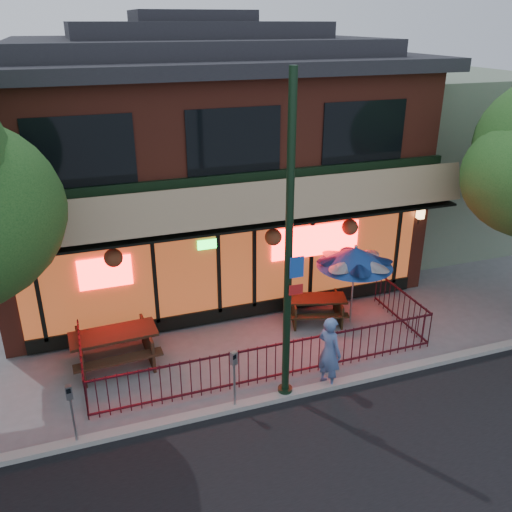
% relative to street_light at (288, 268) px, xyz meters
% --- Properties ---
extents(ground, '(80.00, 80.00, 0.00)m').
position_rel_street_light_xyz_m(ground, '(-0.00, 0.40, -3.15)').
color(ground, gray).
rests_on(ground, ground).
extents(curb, '(80.00, 0.25, 0.12)m').
position_rel_street_light_xyz_m(curb, '(-0.00, -0.10, -3.09)').
color(curb, '#999993').
rests_on(curb, ground).
extents(restaurant_building, '(12.96, 9.49, 8.05)m').
position_rel_street_light_xyz_m(restaurant_building, '(-0.00, 7.51, 0.98)').
color(restaurant_building, maroon).
rests_on(restaurant_building, ground).
extents(neighbor_building, '(6.00, 7.00, 6.00)m').
position_rel_street_light_xyz_m(neighbor_building, '(9.00, 8.10, -0.15)').
color(neighbor_building, slate).
rests_on(neighbor_building, ground).
extents(patio_fence, '(8.44, 2.62, 1.00)m').
position_rel_street_light_xyz_m(patio_fence, '(-0.00, 0.91, -2.52)').
color(patio_fence, '#3E0D17').
rests_on(patio_fence, ground).
extents(street_light, '(0.43, 0.32, 7.00)m').
position_rel_street_light_xyz_m(street_light, '(0.00, 0.00, 0.00)').
color(street_light, black).
rests_on(street_light, ground).
extents(picnic_table_left, '(2.10, 1.65, 0.87)m').
position_rel_street_light_xyz_m(picnic_table_left, '(-3.43, 2.49, -2.58)').
color(picnic_table_left, '#3C2315').
rests_on(picnic_table_left, ground).
extents(picnic_table_right, '(1.91, 1.65, 0.70)m').
position_rel_street_light_xyz_m(picnic_table_right, '(2.06, 2.80, -2.69)').
color(picnic_table_right, '#2E2110').
rests_on(picnic_table_right, ground).
extents(patio_umbrella, '(2.02, 2.02, 2.31)m').
position_rel_street_light_xyz_m(patio_umbrella, '(2.92, 2.39, -1.17)').
color(patio_umbrella, gray).
rests_on(patio_umbrella, ground).
extents(pedestrian, '(0.62, 0.75, 1.75)m').
position_rel_street_light_xyz_m(pedestrian, '(1.08, 0.05, -2.27)').
color(pedestrian, '#4D669B').
rests_on(pedestrian, ground).
extents(parking_meter_near, '(0.16, 0.15, 1.45)m').
position_rel_street_light_xyz_m(parking_meter_near, '(-1.20, -0.08, -2.17)').
color(parking_meter_near, '#93969B').
rests_on(parking_meter_near, ground).
extents(parking_meter_far, '(0.13, 0.12, 1.42)m').
position_rel_street_light_xyz_m(parking_meter_far, '(-4.46, -0.08, -2.19)').
color(parking_meter_far, gray).
rests_on(parking_meter_far, ground).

